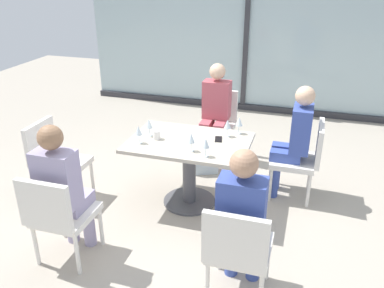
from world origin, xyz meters
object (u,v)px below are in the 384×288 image
Objects in this scene: wine_glass_2 at (206,143)px; chair_front_left at (58,213)px; wine_glass_3 at (149,124)px; chair_front_right at (238,248)px; chair_side_end at (55,157)px; person_front_left at (63,186)px; chair_far_right at (303,156)px; wine_glass_1 at (239,122)px; cell_phone_on_table at (218,139)px; dining_table_main at (189,158)px; chair_near_window at (217,121)px; handbag_0 at (205,162)px; coffee_cup at (157,135)px; person_front_right at (242,216)px; wine_glass_4 at (191,138)px; person_far_right at (294,137)px; wine_glass_0 at (228,124)px; wine_glass_5 at (139,131)px; person_near_window at (215,109)px.

chair_front_left is at bearing -137.38° from wine_glass_2.
chair_front_right is at bearing -45.86° from wine_glass_3.
chair_side_end is 0.69× the size of person_front_left.
wine_glass_2 is at bearing -138.25° from chair_far_right.
chair_front_left is 2.00m from wine_glass_1.
cell_phone_on_table is at bearing 52.39° from chair_front_left.
chair_front_left reaches higher than dining_table_main.
wine_glass_3 is (-1.56, -0.48, 0.37)m from chair_far_right.
person_front_left reaches higher than chair_near_window.
chair_side_end is 2.90× the size of handbag_0.
wine_glass_1 and wine_glass_3 have the same top height.
wine_glass_2 is 1.00× the size of wine_glass_3.
person_front_right is at bearing -44.38° from coffee_cup.
wine_glass_4 is (-0.66, 0.89, 0.16)m from person_front_right.
person_front_right reaches higher than wine_glass_3.
wine_glass_0 is (-0.67, -0.26, 0.16)m from person_far_right.
person_front_left is at bearing 180.00° from person_front_right.
person_far_right and person_front_left have the same top height.
person_front_right is 1.12m from wine_glass_4.
chair_front_right is at bearing -90.00° from person_front_right.
wine_glass_2 is 2.06× the size of coffee_cup.
wine_glass_3 is 0.15m from coffee_cup.
person_front_right is 6.81× the size of wine_glass_5.
chair_side_end is 1.04m from person_front_left.
wine_glass_3 reaches higher than handbag_0.
wine_glass_4 is 1.28× the size of cell_phone_on_table.
cell_phone_on_table is (1.03, 1.34, 0.24)m from chair_front_left.
chair_near_window is at bearing 99.48° from wine_glass_2.
person_near_window is (0.75, 2.34, 0.20)m from chair_front_left.
dining_table_main is 6.61× the size of wine_glass_1.
wine_glass_3 is (0.32, 1.11, 0.16)m from person_front_left.
chair_near_window is at bearing 109.04° from wine_glass_0.
chair_front_right is at bearing -22.73° from chair_side_end.
person_far_right is at bearing 20.83° from wine_glass_0.
dining_table_main is at bearing -169.70° from cell_phone_on_table.
wine_glass_4 is (-0.25, -0.45, 0.00)m from wine_glass_0.
wine_glass_4 is (0.09, -0.22, 0.33)m from dining_table_main.
person_near_window is 4.20× the size of handbag_0.
coffee_cup is at bearing 47.67° from wine_glass_5.
chair_front_right is 1.74m from person_far_right.
dining_table_main is 0.97× the size of person_front_right.
wine_glass_1 is (0.10, 0.11, 0.00)m from wine_glass_0.
chair_front_right is 4.70× the size of wine_glass_4.
chair_front_left is at bearing -54.36° from chair_side_end.
chair_side_end is 0.69× the size of person_far_right.
cell_phone_on_table is (0.02, 0.41, -0.13)m from wine_glass_2.
person_near_window is at bearing 71.32° from person_front_left.
chair_side_end is 2.55m from person_far_right.
handbag_0 is (-0.27, 1.01, -0.72)m from wine_glass_2.
person_front_left is 14.00× the size of coffee_cup.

